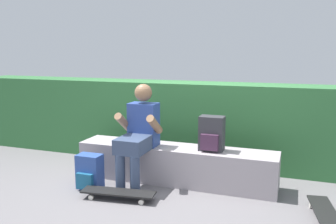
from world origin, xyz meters
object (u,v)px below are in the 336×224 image
(backpack_on_ground, at_px, (89,172))
(skateboard_beside_bench, at_px, (326,214))
(skateboard_near_person, at_px, (118,193))
(backpack_on_bench, at_px, (212,134))
(person_skater, at_px, (139,132))
(bench_main, at_px, (175,164))

(backpack_on_ground, bearing_deg, skateboard_beside_bench, 0.71)
(skateboard_near_person, bearing_deg, skateboard_beside_bench, 5.63)
(skateboard_near_person, distance_m, backpack_on_bench, 1.23)
(skateboard_near_person, height_order, backpack_on_ground, backpack_on_ground)
(backpack_on_bench, height_order, backpack_on_ground, backpack_on_bench)
(skateboard_beside_bench, bearing_deg, backpack_on_ground, -179.29)
(person_skater, xyz_separation_m, backpack_on_bench, (0.82, 0.20, -0.01))
(bench_main, relative_size, backpack_on_bench, 6.03)
(bench_main, xyz_separation_m, backpack_on_ground, (-0.86, -0.54, -0.03))
(person_skater, distance_m, skateboard_near_person, 0.76)
(backpack_on_bench, relative_size, backpack_on_ground, 1.00)
(person_skater, xyz_separation_m, skateboard_beside_bench, (2.04, -0.30, -0.56))
(skateboard_beside_bench, bearing_deg, bench_main, 162.93)
(person_skater, height_order, backpack_on_bench, person_skater)
(skateboard_beside_bench, height_order, backpack_on_ground, backpack_on_ground)
(skateboard_beside_bench, bearing_deg, skateboard_near_person, -174.37)
(person_skater, bearing_deg, skateboard_beside_bench, -8.31)
(person_skater, xyz_separation_m, skateboard_near_person, (-0.02, -0.50, -0.56))
(bench_main, bearing_deg, backpack_on_bench, -1.23)
(bench_main, height_order, backpack_on_ground, bench_main)
(backpack_on_bench, bearing_deg, skateboard_beside_bench, -22.32)
(skateboard_beside_bench, height_order, backpack_on_bench, backpack_on_bench)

